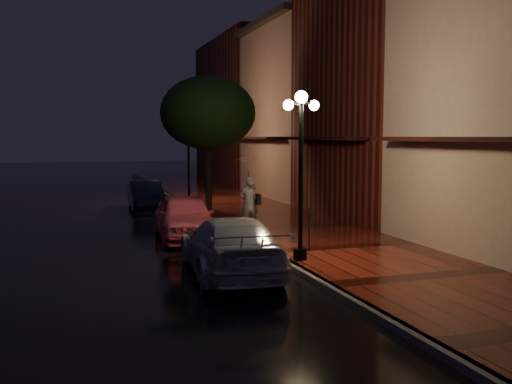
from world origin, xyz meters
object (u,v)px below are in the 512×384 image
object	(u,v)px
silver_car	(230,246)
woman_with_umbrella	(249,181)
pink_car	(185,217)
streetlamp_far	(189,151)
street_tree	(208,115)
parking_meter	(309,225)
navy_car	(146,195)
streetlamp_near	(301,165)

from	to	relation	value
silver_car	woman_with_umbrella	bearing A→B (deg)	-107.76
woman_with_umbrella	pink_car	bearing A→B (deg)	11.97
streetlamp_far	street_tree	size ratio (longest dim) A/B	0.74
streetlamp_far	pink_car	distance (m)	9.76
pink_car	woman_with_umbrella	xyz separation A→B (m)	(2.34, 0.48, 1.07)
street_tree	parking_meter	world-z (taller)	street_tree
street_tree	navy_car	bearing A→B (deg)	147.28
streetlamp_far	pink_car	bearing A→B (deg)	-102.58
pink_car	navy_car	distance (m)	7.98
navy_car	parking_meter	distance (m)	12.08
pink_car	navy_car	size ratio (longest dim) A/B	1.09
streetlamp_near	woman_with_umbrella	world-z (taller)	streetlamp_near
streetlamp_near	parking_meter	world-z (taller)	streetlamp_near
street_tree	navy_car	size ratio (longest dim) A/B	1.45
navy_car	woman_with_umbrella	xyz separation A→B (m)	(2.54, -7.50, 1.15)
navy_car	silver_car	world-z (taller)	silver_car
streetlamp_far	woman_with_umbrella	world-z (taller)	streetlamp_far
street_tree	parking_meter	distance (m)	10.64
streetlamp_far	pink_car	size ratio (longest dim) A/B	0.99
pink_car	parking_meter	xyz separation A→B (m)	(2.74, -3.74, 0.14)
navy_car	pink_car	bearing A→B (deg)	-86.39
street_tree	silver_car	distance (m)	12.12
silver_car	pink_car	bearing A→B (deg)	-84.46
streetlamp_near	navy_car	xyz separation A→B (m)	(-2.28, 12.62, -1.94)
streetlamp_far	silver_car	xyz separation A→B (m)	(-1.98, -14.38, -1.90)
streetlamp_near	parking_meter	distance (m)	2.05
streetlamp_far	street_tree	world-z (taller)	street_tree
navy_car	silver_car	xyz separation A→B (m)	(0.31, -13.01, 0.05)
pink_car	silver_car	world-z (taller)	pink_car
woman_with_umbrella	parking_meter	world-z (taller)	woman_with_umbrella
streetlamp_near	navy_car	bearing A→B (deg)	100.25
navy_car	silver_car	size ratio (longest dim) A/B	0.82
streetlamp_far	navy_car	xyz separation A→B (m)	(-2.28, -1.38, -1.94)
streetlamp_far	streetlamp_near	bearing A→B (deg)	-90.00
streetlamp_near	woman_with_umbrella	bearing A→B (deg)	87.17
pink_car	silver_car	distance (m)	5.03
streetlamp_near	pink_car	world-z (taller)	streetlamp_near
street_tree	woman_with_umbrella	distance (m)	6.35
street_tree	silver_car	bearing A→B (deg)	-101.12
streetlamp_far	silver_car	world-z (taller)	streetlamp_far
navy_car	silver_car	distance (m)	13.01
streetlamp_far	parking_meter	world-z (taller)	streetlamp_far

